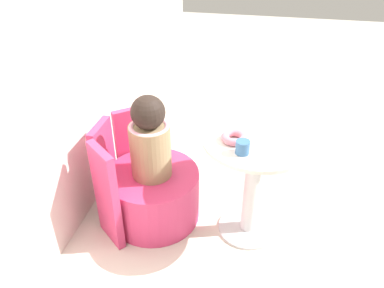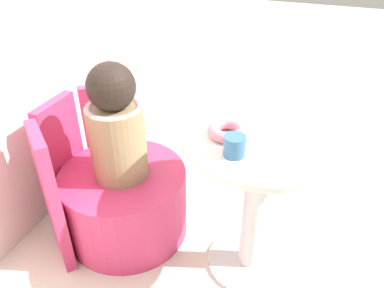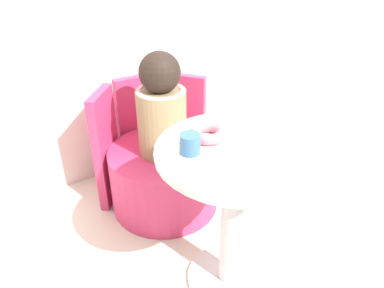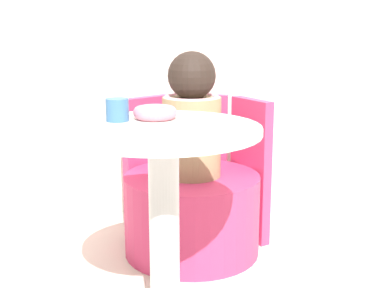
% 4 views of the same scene
% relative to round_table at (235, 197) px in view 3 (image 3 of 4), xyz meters
% --- Properties ---
extents(ground_plane, '(12.00, 12.00, 0.00)m').
position_rel_round_table_xyz_m(ground_plane, '(-0.04, 0.04, -0.49)').
color(ground_plane, beige).
extents(round_table, '(0.64, 0.64, 0.73)m').
position_rel_round_table_xyz_m(round_table, '(0.00, 0.00, 0.00)').
color(round_table, silver).
rests_on(round_table, ground_plane).
extents(tub_chair, '(0.62, 0.62, 0.37)m').
position_rel_round_table_xyz_m(tub_chair, '(-0.00, 0.66, -0.31)').
color(tub_chair, '#C63360').
rests_on(tub_chair, ground_plane).
extents(booth_backrest, '(0.73, 0.26, 0.70)m').
position_rel_round_table_xyz_m(booth_backrest, '(-0.00, 0.91, -0.14)').
color(booth_backrest, '#C63360').
rests_on(booth_backrest, ground_plane).
extents(child_figure, '(0.26, 0.26, 0.56)m').
position_rel_round_table_xyz_m(child_figure, '(-0.00, 0.66, 0.14)').
color(child_figure, '#937A56').
rests_on(child_figure, tub_chair).
extents(donut, '(0.15, 0.15, 0.05)m').
position_rel_round_table_xyz_m(donut, '(-0.05, 0.13, 0.26)').
color(donut, pink).
rests_on(donut, round_table).
extents(cup, '(0.08, 0.08, 0.08)m').
position_rel_round_table_xyz_m(cup, '(-0.17, 0.07, 0.27)').
color(cup, '#386699').
rests_on(cup, round_table).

